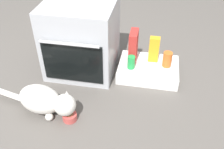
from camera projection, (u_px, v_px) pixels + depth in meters
ground at (79, 98)px, 2.11m from camera, size 8.00×8.00×0.00m
oven at (82, 37)px, 2.27m from camera, size 0.60×0.62×0.65m
pantry_cabinet at (148, 69)px, 2.34m from camera, size 0.54×0.41×0.11m
food_bowl at (70, 116)px, 1.91m from camera, size 0.11×0.11×0.08m
cat at (45, 100)px, 1.91m from camera, size 0.73×0.28×0.24m
soda_can at (131, 62)px, 2.24m from camera, size 0.07×0.07×0.12m
sauce_jar at (167, 59)px, 2.25m from camera, size 0.08×0.08×0.14m
juice_carton at (154, 49)px, 2.29m from camera, size 0.09×0.06×0.24m
cereal_box at (133, 46)px, 2.30m from camera, size 0.07×0.18×0.28m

